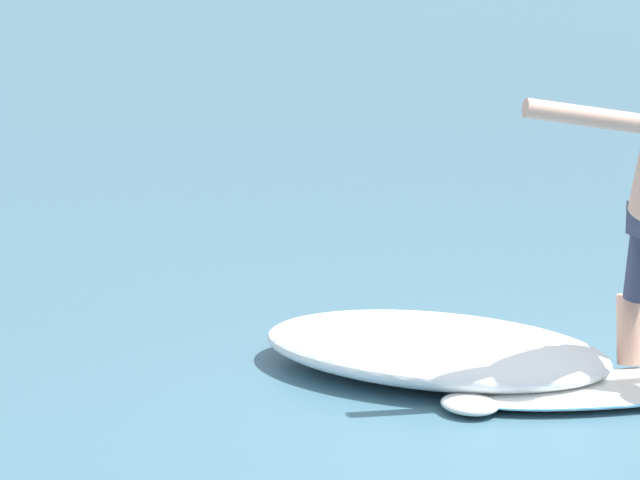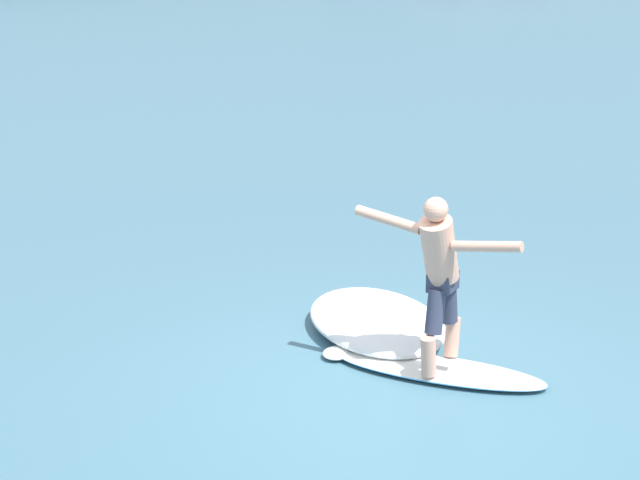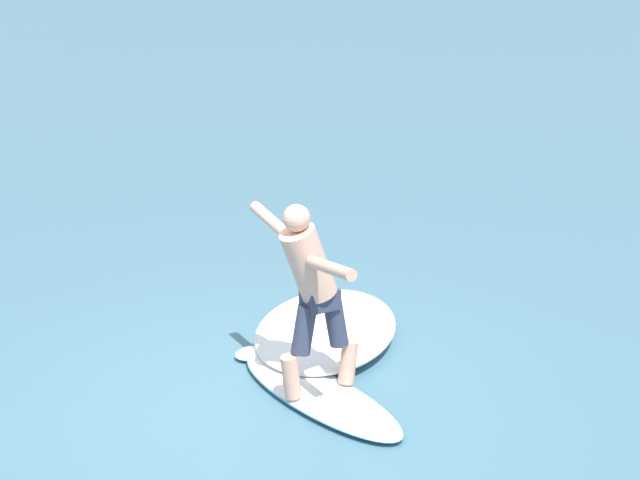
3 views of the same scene
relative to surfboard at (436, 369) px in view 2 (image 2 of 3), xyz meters
The scene contains 4 objects.
ground_plane 0.46m from the surfboard, 169.86° to the right, with size 200.00×200.00×0.00m, color #457185.
surfboard is the anchor object (origin of this frame).
surfer 0.95m from the surfboard, 116.41° to the right, with size 0.99×1.23×1.55m.
wave_foam_at_tail 1.07m from the surfboard, 93.52° to the left, with size 1.38×1.98×0.25m.
Camera 2 is at (-3.77, -7.47, 3.77)m, focal length 60.00 mm.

